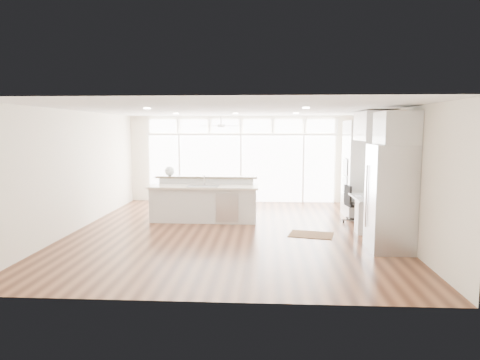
{
  "coord_description": "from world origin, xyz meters",
  "views": [
    {
      "loc": [
        0.77,
        -9.4,
        2.28
      ],
      "look_at": [
        0.17,
        0.6,
        1.09
      ],
      "focal_mm": 32.0,
      "sensor_mm": 36.0,
      "label": 1
    }
  ],
  "objects": [
    {
      "name": "desk_nook",
      "position": [
        3.13,
        0.3,
        0.38
      ],
      "size": [
        0.72,
        1.3,
        0.76
      ],
      "primitive_type": "cube",
      "color": "silver",
      "rests_on": "floor"
    },
    {
      "name": "office_chair",
      "position": [
        2.98,
        1.06,
        0.46
      ],
      "size": [
        0.55,
        0.52,
        0.92
      ],
      "primitive_type": "cube",
      "rotation": [
        0.0,
        0.0,
        0.18
      ],
      "color": "black",
      "rests_on": "floor"
    },
    {
      "name": "wall_front",
      "position": [
        0.0,
        -4.0,
        1.35
      ],
      "size": [
        7.0,
        0.04,
        2.7
      ],
      "primitive_type": "cube",
      "color": "white",
      "rests_on": "floor"
    },
    {
      "name": "rug",
      "position": [
        1.77,
        -0.25,
        0.01
      ],
      "size": [
        1.06,
        0.87,
        0.01
      ],
      "primitive_type": "cube",
      "rotation": [
        0.0,
        0.0,
        -0.23
      ],
      "color": "#3D2413",
      "rests_on": "floor"
    },
    {
      "name": "fishbowl",
      "position": [
        -1.7,
        1.43,
        1.21
      ],
      "size": [
        0.26,
        0.26,
        0.25
      ],
      "primitive_type": "sphere",
      "rotation": [
        0.0,
        0.0,
        -0.04
      ],
      "color": "white",
      "rests_on": "kitchen_island"
    },
    {
      "name": "framed_photos",
      "position": [
        3.46,
        0.92,
        1.4
      ],
      "size": [
        0.06,
        0.22,
        0.8
      ],
      "primitive_type": "cube",
      "color": "black",
      "rests_on": "wall_right"
    },
    {
      "name": "upper_cabinets",
      "position": [
        3.17,
        0.3,
        2.35
      ],
      "size": [
        0.64,
        1.3,
        0.64
      ],
      "primitive_type": "cube",
      "color": "silver",
      "rests_on": "wall_right"
    },
    {
      "name": "kitchen_island",
      "position": [
        -0.75,
        1.01,
        0.54
      ],
      "size": [
        2.74,
        1.07,
        1.08
      ],
      "primitive_type": "cube",
      "rotation": [
        0.0,
        0.0,
        -0.02
      ],
      "color": "silver",
      "rests_on": "floor"
    },
    {
      "name": "ceiling",
      "position": [
        0.0,
        0.0,
        2.7
      ],
      "size": [
        7.0,
        8.0,
        0.02
      ],
      "primitive_type": "cube",
      "color": "white",
      "rests_on": "wall_back"
    },
    {
      "name": "wall_back",
      "position": [
        0.0,
        4.0,
        1.35
      ],
      "size": [
        7.0,
        0.04,
        2.7
      ],
      "primitive_type": "cube",
      "color": "white",
      "rests_on": "floor"
    },
    {
      "name": "wall_right",
      "position": [
        3.5,
        0.0,
        1.35
      ],
      "size": [
        0.04,
        8.0,
        2.7
      ],
      "primitive_type": "cube",
      "color": "white",
      "rests_on": "floor"
    },
    {
      "name": "ceiling_fan",
      "position": [
        -0.5,
        2.8,
        2.48
      ],
      "size": [
        1.16,
        1.16,
        0.32
      ],
      "primitive_type": "cube",
      "color": "white",
      "rests_on": "ceiling"
    },
    {
      "name": "glass_wall",
      "position": [
        0.0,
        3.94,
        1.05
      ],
      "size": [
        5.8,
        0.06,
        2.08
      ],
      "primitive_type": "cube",
      "color": "white",
      "rests_on": "wall_back"
    },
    {
      "name": "recessed_lights",
      "position": [
        0.0,
        0.2,
        2.68
      ],
      "size": [
        3.4,
        3.0,
        0.02
      ],
      "primitive_type": "cube",
      "color": "white",
      "rests_on": "ceiling"
    },
    {
      "name": "potted_plant",
      "position": [
        3.17,
        1.8,
        2.6
      ],
      "size": [
        0.26,
        0.28,
        0.21
      ],
      "primitive_type": "imported",
      "rotation": [
        0.0,
        0.0,
        0.08
      ],
      "color": "#345524",
      "rests_on": "oven_cabinet"
    },
    {
      "name": "refrigerator",
      "position": [
        3.11,
        -1.35,
        1.0
      ],
      "size": [
        0.76,
        0.9,
        2.0
      ],
      "primitive_type": "cube",
      "color": "#B0B0B4",
      "rests_on": "floor"
    },
    {
      "name": "fridge_cabinet",
      "position": [
        3.17,
        -1.35,
        2.3
      ],
      "size": [
        0.64,
        0.9,
        0.6
      ],
      "primitive_type": "cube",
      "color": "silver",
      "rests_on": "wall_right"
    },
    {
      "name": "monitor",
      "position": [
        3.05,
        0.3,
        0.96
      ],
      "size": [
        0.15,
        0.49,
        0.4
      ],
      "primitive_type": "cube",
      "rotation": [
        0.0,
        0.0,
        -0.15
      ],
      "color": "black",
      "rests_on": "desk_nook"
    },
    {
      "name": "oven_cabinet",
      "position": [
        3.17,
        1.8,
        1.25
      ],
      "size": [
        0.64,
        1.2,
        2.5
      ],
      "primitive_type": "cube",
      "color": "silver",
      "rests_on": "floor"
    },
    {
      "name": "wall_left",
      "position": [
        -3.5,
        0.0,
        1.35
      ],
      "size": [
        0.04,
        8.0,
        2.7
      ],
      "primitive_type": "cube",
      "color": "white",
      "rests_on": "floor"
    },
    {
      "name": "transom_row",
      "position": [
        0.0,
        3.94,
        2.38
      ],
      "size": [
        5.9,
        0.06,
        0.4
      ],
      "primitive_type": "cube",
      "color": "white",
      "rests_on": "wall_back"
    },
    {
      "name": "desk_window",
      "position": [
        3.46,
        0.3,
        1.55
      ],
      "size": [
        0.04,
        0.85,
        0.85
      ],
      "primitive_type": "cube",
      "color": "white",
      "rests_on": "wall_right"
    },
    {
      "name": "keyboard",
      "position": [
        2.88,
        0.3,
        0.77
      ],
      "size": [
        0.16,
        0.34,
        0.02
      ],
      "primitive_type": "cube",
      "rotation": [
        0.0,
        0.0,
        -0.11
      ],
      "color": "white",
      "rests_on": "desk_nook"
    },
    {
      "name": "floor",
      "position": [
        0.0,
        0.0,
        -0.01
      ],
      "size": [
        7.0,
        8.0,
        0.02
      ],
      "primitive_type": "cube",
      "color": "#442315",
      "rests_on": "ground"
    }
  ]
}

